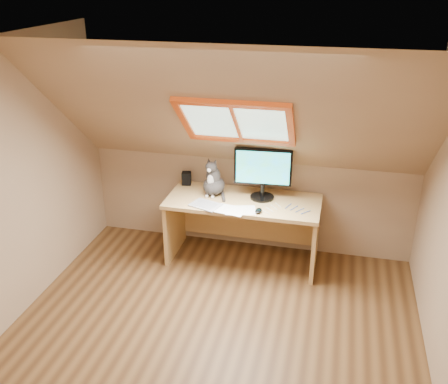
# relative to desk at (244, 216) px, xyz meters

# --- Properties ---
(ground) EXTENTS (3.50, 3.50, 0.00)m
(ground) POSITION_rel_desk_xyz_m (-0.01, -1.45, -0.49)
(ground) COLOR brown
(ground) RESTS_ON ground
(room_shell) EXTENTS (3.52, 3.52, 2.41)m
(room_shell) POSITION_rel_desk_xyz_m (-0.01, -1.54, 0.94)
(room_shell) COLOR #A18461
(room_shell) RESTS_ON ground
(desk) EXTENTS (1.56, 0.68, 0.71)m
(desk) POSITION_rel_desk_xyz_m (0.00, 0.00, 0.00)
(desk) COLOR tan
(desk) RESTS_ON ground
(monitor) EXTENTS (0.58, 0.24, 0.53)m
(monitor) POSITION_rel_desk_xyz_m (0.18, 0.01, 0.53)
(monitor) COLOR black
(monitor) RESTS_ON desk
(cat) EXTENTS (0.27, 0.31, 0.41)m
(cat) POSITION_rel_desk_xyz_m (-0.33, -0.01, 0.37)
(cat) COLOR #3D3735
(cat) RESTS_ON desk
(desk_speaker) EXTENTS (0.11, 0.11, 0.14)m
(desk_speaker) POSITION_rel_desk_xyz_m (-0.68, 0.18, 0.29)
(desk_speaker) COLOR black
(desk_speaker) RESTS_ON desk
(graphics_tablet) EXTENTS (0.34, 0.29, 0.01)m
(graphics_tablet) POSITION_rel_desk_xyz_m (-0.34, -0.29, 0.23)
(graphics_tablet) COLOR #B2B2B7
(graphics_tablet) RESTS_ON desk
(mouse) EXTENTS (0.06, 0.11, 0.04)m
(mouse) POSITION_rel_desk_xyz_m (0.20, -0.32, 0.24)
(mouse) COLOR black
(mouse) RESTS_ON desk
(papers) EXTENTS (0.33, 0.27, 0.00)m
(papers) POSITION_rel_desk_xyz_m (-0.07, -0.33, 0.22)
(papers) COLOR white
(papers) RESTS_ON desk
(cables) EXTENTS (0.51, 0.26, 0.01)m
(cables) POSITION_rel_desk_xyz_m (0.46, -0.19, 0.22)
(cables) COLOR silver
(cables) RESTS_ON desk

